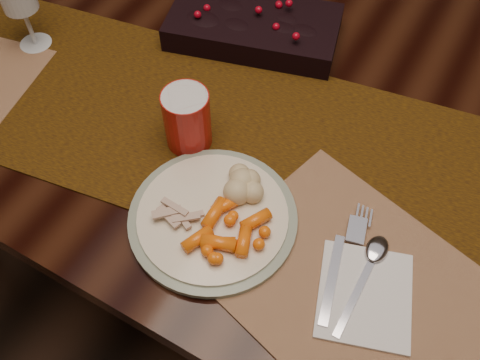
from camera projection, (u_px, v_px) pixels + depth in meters
The scene contains 14 objects.
floor at pixel (293, 277), 1.56m from camera, with size 5.00×5.00×0.00m, color black.
dining_table at pixel (306, 209), 1.26m from camera, with size 1.80×1.00×0.75m, color black.
table_runner at pixel (322, 162), 0.87m from camera, with size 1.87×0.39×0.00m, color #372306.
centerpiece at pixel (254, 24), 1.01m from camera, with size 0.32×0.16×0.06m, color black, non-canonical shape.
placemat_main at pixel (363, 294), 0.74m from camera, with size 0.41×0.30×0.00m, color brown.
dinner_plate at pixel (213, 217), 0.80m from camera, with size 0.25×0.25×0.01m, color beige.
baby_carrots at pixel (232, 232), 0.76m from camera, with size 0.10×0.08×0.02m, color orange, non-canonical shape.
mashed_potatoes at pixel (243, 184), 0.80m from camera, with size 0.07×0.06×0.04m, color beige, non-canonical shape.
turkey_shreds at pixel (174, 218), 0.78m from camera, with size 0.08×0.07×0.02m, color tan, non-canonical shape.
napkin at pixel (365, 295), 0.73m from camera, with size 0.13×0.15×0.01m, color white.
fork at pixel (338, 266), 0.75m from camera, with size 0.03×0.18×0.00m, color silver, non-canonical shape.
spoon at pixel (362, 282), 0.74m from camera, with size 0.03×0.16×0.00m, color silver, non-canonical shape.
red_cup at pixel (187, 119), 0.85m from camera, with size 0.08×0.08×0.10m, color #A91710.
wine_glass at pixel (21, 7), 0.96m from camera, with size 0.06×0.06×0.17m, color silver, non-canonical shape.
Camera 1 is at (0.19, -0.65, 1.45)m, focal length 40.00 mm.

